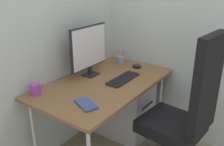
{
  "coord_description": "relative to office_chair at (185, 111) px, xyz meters",
  "views": [
    {
      "loc": [
        -1.63,
        -1.25,
        1.63
      ],
      "look_at": [
        0.02,
        -0.08,
        0.83
      ],
      "focal_mm": 39.44,
      "sensor_mm": 36.0,
      "label": 1
    }
  ],
  "objects": [
    {
      "name": "filing_cabinet",
      "position": [
        0.22,
        0.73,
        -0.31
      ],
      "size": [
        0.42,
        0.56,
        0.59
      ],
      "color": "#B2B5BA",
      "rests_on": "ground_plane"
    },
    {
      "name": "desk",
      "position": [
        -0.13,
        0.73,
        0.08
      ],
      "size": [
        1.32,
        0.77,
        0.73
      ],
      "color": "brown",
      "rests_on": "ground_plane"
    },
    {
      "name": "coffee_mug",
      "position": [
        -0.65,
        1.03,
        0.17
      ],
      "size": [
        0.12,
        0.08,
        0.09
      ],
      "color": "purple",
      "rests_on": "desk"
    },
    {
      "name": "wall_side_right",
      "position": [
        0.56,
        0.52,
        0.79
      ],
      "size": [
        0.04,
        2.2,
        2.8
      ],
      "primitive_type": "cube",
      "color": "#B7C1BC",
      "rests_on": "ground_plane"
    },
    {
      "name": "notebook",
      "position": [
        -0.55,
        0.58,
        0.13
      ],
      "size": [
        0.18,
        0.23,
        0.02
      ],
      "primitive_type": "cube",
      "rotation": [
        0.0,
        0.0,
        -0.38
      ],
      "color": "#334C8C",
      "rests_on": "desk"
    },
    {
      "name": "office_chair",
      "position": [
        0.0,
        0.0,
        0.0
      ],
      "size": [
        0.57,
        0.6,
        1.26
      ],
      "color": "black",
      "rests_on": "ground_plane"
    },
    {
      "name": "monitor",
      "position": [
        -0.07,
        0.94,
        0.39
      ],
      "size": [
        0.48,
        0.12,
        0.48
      ],
      "color": "black",
      "rests_on": "desk"
    },
    {
      "name": "wall_back",
      "position": [
        -0.13,
        1.14,
        0.79
      ],
      "size": [
        2.76,
        0.04,
        2.8
      ],
      "primitive_type": "cube",
      "color": "#B7C1BC",
      "rests_on": "ground_plane"
    },
    {
      "name": "keyboard",
      "position": [
        0.01,
        0.61,
        0.13
      ],
      "size": [
        0.38,
        0.13,
        0.02
      ],
      "color": "black",
      "rests_on": "desk"
    },
    {
      "name": "pen_holder",
      "position": [
        0.38,
        0.89,
        0.16
      ],
      "size": [
        0.09,
        0.09,
        0.17
      ],
      "color": "gray",
      "rests_on": "desk"
    },
    {
      "name": "mouse",
      "position": [
        0.36,
        0.67,
        0.14
      ],
      "size": [
        0.1,
        0.12,
        0.04
      ],
      "primitive_type": "ellipsoid",
      "rotation": [
        0.0,
        0.0,
        0.33
      ],
      "color": "black",
      "rests_on": "desk"
    }
  ]
}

